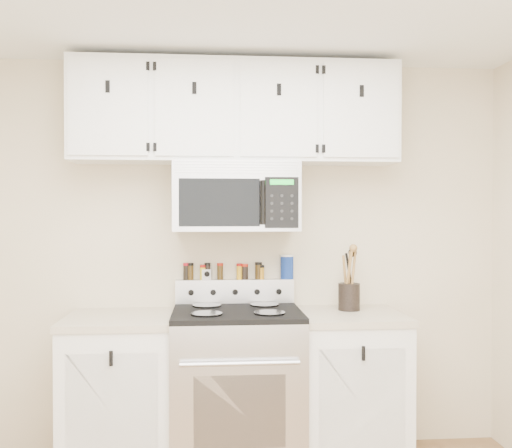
{
  "coord_description": "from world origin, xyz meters",
  "views": [
    {
      "loc": [
        -0.16,
        -1.96,
        1.52
      ],
      "look_at": [
        0.12,
        1.45,
        1.46
      ],
      "focal_mm": 40.0,
      "sensor_mm": 36.0,
      "label": 1
    }
  ],
  "objects_px": {
    "utensil_crock": "(349,294)",
    "salt_canister": "(287,267)",
    "microwave": "(236,197)",
    "range": "(237,387)"
  },
  "relations": [
    {
      "from": "range",
      "to": "utensil_crock",
      "type": "distance_m",
      "value": 0.89
    },
    {
      "from": "range",
      "to": "utensil_crock",
      "type": "height_order",
      "value": "utensil_crock"
    },
    {
      "from": "salt_canister",
      "to": "microwave",
      "type": "bearing_deg",
      "value": -155.39
    },
    {
      "from": "microwave",
      "to": "salt_canister",
      "type": "bearing_deg",
      "value": 24.61
    },
    {
      "from": "utensil_crock",
      "to": "salt_canister",
      "type": "xyz_separation_m",
      "value": [
        -0.37,
        0.17,
        0.16
      ]
    },
    {
      "from": "utensil_crock",
      "to": "salt_canister",
      "type": "bearing_deg",
      "value": 154.79
    },
    {
      "from": "utensil_crock",
      "to": "salt_canister",
      "type": "height_order",
      "value": "utensil_crock"
    },
    {
      "from": "salt_canister",
      "to": "range",
      "type": "bearing_deg",
      "value": -140.3
    },
    {
      "from": "range",
      "to": "salt_canister",
      "type": "height_order",
      "value": "salt_canister"
    },
    {
      "from": "utensil_crock",
      "to": "salt_canister",
      "type": "distance_m",
      "value": 0.44
    }
  ]
}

